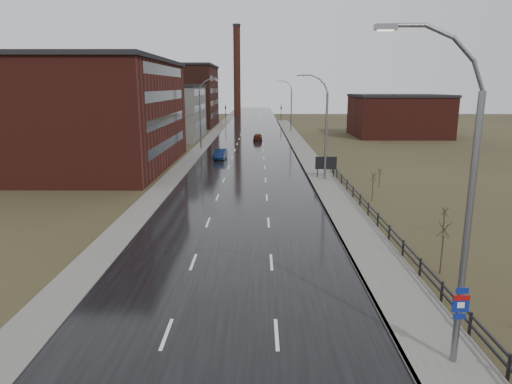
{
  "coord_description": "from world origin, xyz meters",
  "views": [
    {
      "loc": [
        1.54,
        -13.16,
        10.15
      ],
      "look_at": [
        1.36,
        17.57,
        3.0
      ],
      "focal_mm": 32.0,
      "sensor_mm": 36.0,
      "label": 1
    }
  ],
  "objects_px": {
    "car_far": "(258,137)",
    "streetlight_main": "(460,208)",
    "car_near": "(220,154)",
    "billboard": "(326,164)"
  },
  "relations": [
    {
      "from": "billboard",
      "to": "streetlight_main",
      "type": "bearing_deg",
      "value": -91.02
    },
    {
      "from": "streetlight_main",
      "to": "car_far",
      "type": "bearing_deg",
      "value": 95.67
    },
    {
      "from": "streetlight_main",
      "to": "car_far",
      "type": "xyz_separation_m",
      "value": [
        -7.1,
        71.56,
        -5.35
      ]
    },
    {
      "from": "streetlight_main",
      "to": "billboard",
      "type": "relative_size",
      "value": 4.9
    },
    {
      "from": "billboard",
      "to": "car_far",
      "type": "bearing_deg",
      "value": 102.06
    },
    {
      "from": "car_far",
      "to": "streetlight_main",
      "type": "bearing_deg",
      "value": 97.51
    },
    {
      "from": "streetlight_main",
      "to": "car_far",
      "type": "height_order",
      "value": "streetlight_main"
    },
    {
      "from": "car_near",
      "to": "car_far",
      "type": "xyz_separation_m",
      "value": [
        5.26,
        22.72,
        -0.01
      ]
    },
    {
      "from": "car_near",
      "to": "car_far",
      "type": "distance_m",
      "value": 23.33
    },
    {
      "from": "car_near",
      "to": "car_far",
      "type": "height_order",
      "value": "car_near"
    }
  ]
}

